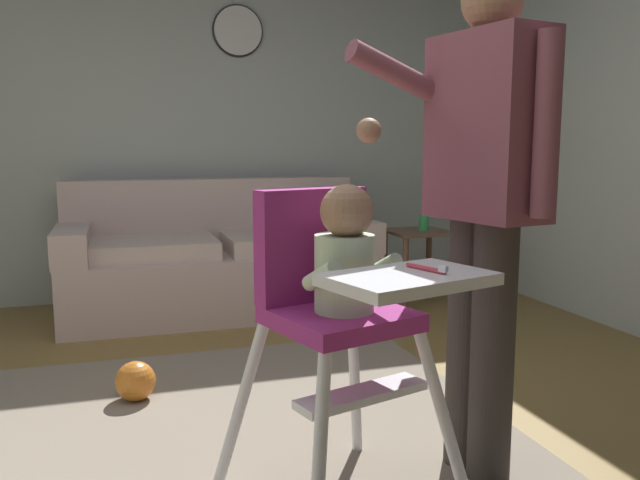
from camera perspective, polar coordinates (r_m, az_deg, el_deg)
The scene contains 9 objects.
wall_far at distance 4.77m, azimuth -11.97°, elevation 10.34°, with size 5.49×0.06×2.54m, color #B0BAB4.
area_rug at distance 2.36m, azimuth -7.51°, elevation -19.09°, with size 2.19×2.57×0.01m, color gray.
couch at distance 4.34m, azimuth -8.82°, elevation -1.82°, with size 1.98×0.86×0.86m.
high_chair at distance 1.86m, azimuth 1.78°, elevation -4.09°, with size 0.74×0.83×0.99m.
adult_standing at distance 2.13m, azimuth 14.20°, elevation 3.45°, with size 0.57×0.50×1.62m.
toy_ball at distance 2.95m, azimuth -15.91°, elevation -11.84°, with size 0.17×0.17×0.17m, color orange.
side_table at distance 4.43m, azimuth 8.60°, elevation -0.96°, with size 0.40×0.40×0.52m.
sippy_cup at distance 4.42m, azimuth 9.11°, elevation 1.50°, with size 0.07×0.07×0.10m, color green.
wall_clock at distance 4.85m, azimuth -7.24°, elevation 17.77°, with size 0.36×0.04×0.36m.
Camera 1 is at (-0.48, -2.03, 1.09)m, focal length 36.42 mm.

